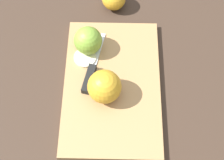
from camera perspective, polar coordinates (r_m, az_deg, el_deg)
The scene contains 6 objects.
ground_plane at distance 0.81m, azimuth 0.00°, elevation -1.17°, with size 4.00×4.00×0.00m, color #38281E.
cutting_board at distance 0.80m, azimuth 0.00°, elevation -0.91°, with size 0.39×0.26×0.02m.
apple_half_left at distance 0.74m, azimuth -1.40°, elevation -1.24°, with size 0.08×0.08×0.08m.
apple_half_right at distance 0.82m, azimuth -4.43°, elevation 7.21°, with size 0.07×0.07×0.07m.
knife at distance 0.80m, azimuth -4.00°, elevation 0.91°, with size 0.19×0.05×0.02m.
apple_slice at distance 0.83m, azimuth -4.96°, elevation 4.10°, with size 0.06×0.06×0.01m.
Camera 1 is at (-0.35, -0.02, 0.73)m, focal length 50.00 mm.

